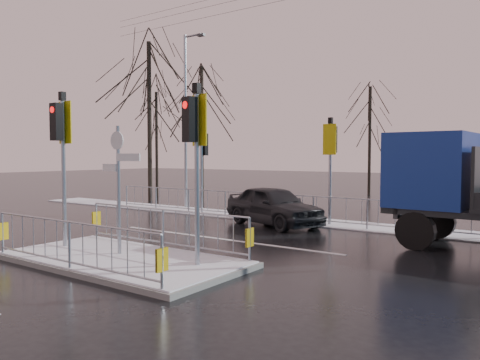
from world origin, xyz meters
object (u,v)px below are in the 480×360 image
Objects in this scene: car_far_lane at (274,205)px; flatbed_truck at (469,187)px; street_lamp_left at (187,114)px; traffic_island at (121,246)px.

flatbed_truck reaches higher than car_far_lane.
flatbed_truck is 0.84× the size of street_lamp_left.
street_lamp_left reaches higher than car_far_lane.
street_lamp_left is (-6.29, 2.39, 3.78)m from car_far_lane.
traffic_island reaches higher than car_far_lane.
flatbed_truck is (6.35, 6.55, 1.28)m from traffic_island.
street_lamp_left is (-12.76, 2.94, 2.82)m from flatbed_truck.
street_lamp_left is at bearing 124.07° from traffic_island.
traffic_island is 0.73× the size of street_lamp_left.
car_far_lane is at bearing 91.05° from traffic_island.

